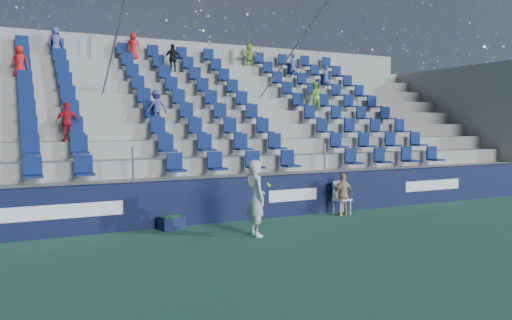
# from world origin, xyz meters

# --- Properties ---
(ground) EXTENTS (70.00, 70.00, 0.00)m
(ground) POSITION_xyz_m (0.00, 0.00, 0.00)
(ground) COLOR #2C6847
(ground) RESTS_ON ground
(sponsor_wall) EXTENTS (24.00, 0.32, 1.20)m
(sponsor_wall) POSITION_xyz_m (0.00, 3.15, 0.60)
(sponsor_wall) COLOR #0E1334
(sponsor_wall) RESTS_ON ground
(grandstand) EXTENTS (24.00, 8.17, 6.63)m
(grandstand) POSITION_xyz_m (-0.00, 8.24, 2.13)
(grandstand) COLOR #979793
(grandstand) RESTS_ON ground
(tennis_player) EXTENTS (0.69, 0.71, 1.83)m
(tennis_player) POSITION_xyz_m (-0.61, 1.14, 0.92)
(tennis_player) COLOR silver
(tennis_player) RESTS_ON ground
(line_judge_chair) EXTENTS (0.52, 0.53, 0.99)m
(line_judge_chair) POSITION_xyz_m (2.93, 2.65, 0.57)
(line_judge_chair) COLOR white
(line_judge_chair) RESTS_ON ground
(line_judge) EXTENTS (0.76, 0.39, 1.25)m
(line_judge) POSITION_xyz_m (2.93, 2.50, 0.62)
(line_judge) COLOR tan
(line_judge) RESTS_ON ground
(ball_bin) EXTENTS (0.69, 0.53, 0.35)m
(ball_bin) POSITION_xyz_m (-2.23, 2.75, 0.19)
(ball_bin) COLOR #10193B
(ball_bin) RESTS_ON ground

